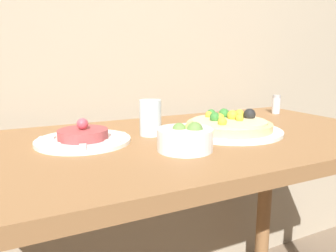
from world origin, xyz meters
The scene contains 6 objects.
dining_table centered at (0.00, 0.32, 0.67)m, with size 1.29×0.64×0.79m.
pizza_plate centered at (0.17, 0.31, 0.81)m, with size 0.30×0.30×0.06m.
tartare_plate centered at (-0.24, 0.38, 0.80)m, with size 0.24×0.24×0.06m.
small_bowl centered at (-0.04, 0.20, 0.82)m, with size 0.13×0.13×0.07m.
drinking_glass centered at (-0.05, 0.38, 0.84)m, with size 0.06×0.06×0.10m.
salt_shaker centered at (0.53, 0.50, 0.83)m, with size 0.03×0.03×0.07m.
Camera 1 is at (-0.40, -0.44, 1.00)m, focal length 35.00 mm.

